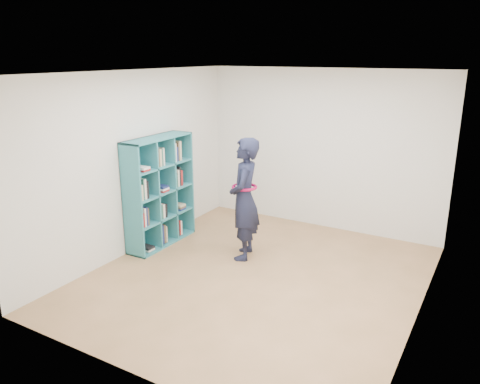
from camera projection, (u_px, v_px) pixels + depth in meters
The scene contains 9 objects.
floor at pixel (256, 277), 6.11m from camera, with size 4.50×4.50×0.00m, color olive.
ceiling at pixel (258, 73), 5.37m from camera, with size 4.50×4.50×0.00m, color white.
wall_left at pixel (134, 163), 6.70m from camera, with size 0.02×4.50×2.60m, color silver.
wall_right at pixel (429, 207), 4.78m from camera, with size 0.02×4.50×2.60m, color silver.
wall_back at pixel (322, 150), 7.61m from camera, with size 4.00×0.02×2.60m, color silver.
wall_front at pixel (130, 244), 3.87m from camera, with size 4.00×0.02×2.60m, color silver.
bookshelf at pixel (158, 193), 7.02m from camera, with size 0.36×1.24×1.65m.
person at pixel (244, 199), 6.50m from camera, with size 0.61×0.73×1.73m.
smartphone at pixel (236, 189), 6.57m from camera, with size 0.07×0.11×0.15m.
Camera 1 is at (2.59, -4.90, 2.82)m, focal length 35.00 mm.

